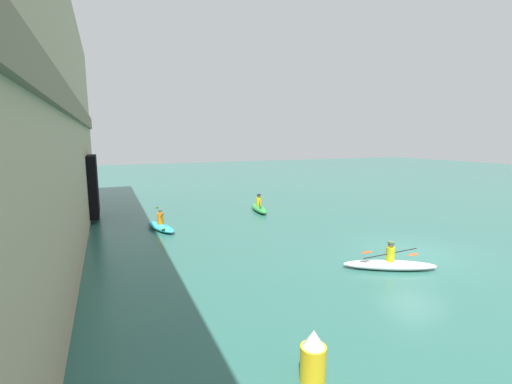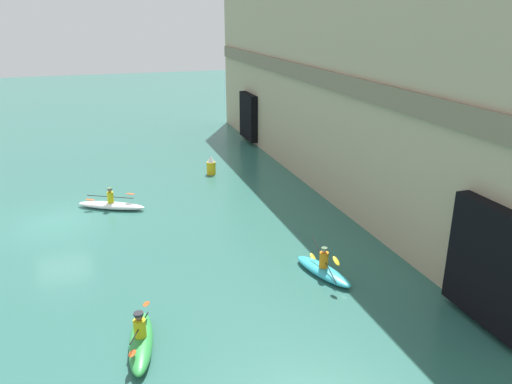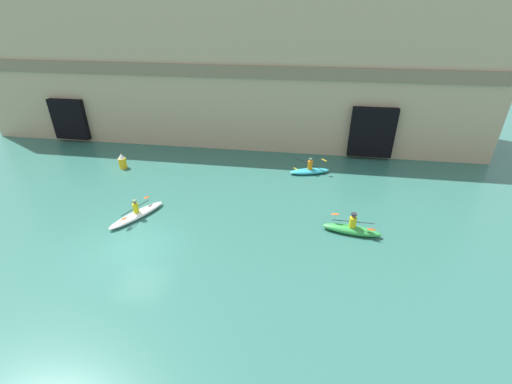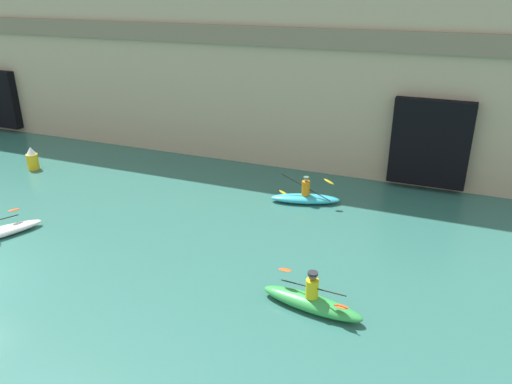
{
  "view_description": "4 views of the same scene",
  "coord_description": "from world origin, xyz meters",
  "px_view_note": "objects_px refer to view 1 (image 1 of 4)",
  "views": [
    {
      "loc": [
        -10.38,
        12.09,
        4.93
      ],
      "look_at": [
        5.07,
        5.34,
        2.29
      ],
      "focal_mm": 24.0,
      "sensor_mm": 36.0,
      "label": 1
    },
    {
      "loc": [
        23.09,
        2.17,
        9.24
      ],
      "look_at": [
        4.46,
        8.23,
        2.14
      ],
      "focal_mm": 35.0,
      "sensor_mm": 36.0,
      "label": 2
    },
    {
      "loc": [
        7.9,
        -12.29,
        10.36
      ],
      "look_at": [
        5.21,
        5.05,
        0.73
      ],
      "focal_mm": 24.0,
      "sensor_mm": 36.0,
      "label": 3
    },
    {
      "loc": [
        13.42,
        -8.42,
        8.39
      ],
      "look_at": [
        7.43,
        6.34,
        1.62
      ],
      "focal_mm": 35.0,
      "sensor_mm": 36.0,
      "label": 4
    }
  ],
  "objects_px": {
    "kayak_cyan": "(161,226)",
    "kayak_white": "(390,264)",
    "marker_buoy": "(313,357)",
    "kayak_green": "(259,208)"
  },
  "relations": [
    {
      "from": "kayak_green",
      "to": "kayak_cyan",
      "type": "relative_size",
      "value": 1.04
    },
    {
      "from": "kayak_white",
      "to": "marker_buoy",
      "type": "bearing_deg",
      "value": 61.4
    },
    {
      "from": "kayak_cyan",
      "to": "kayak_white",
      "type": "height_order",
      "value": "kayak_cyan"
    },
    {
      "from": "kayak_green",
      "to": "kayak_cyan",
      "type": "distance_m",
      "value": 7.23
    },
    {
      "from": "kayak_cyan",
      "to": "marker_buoy",
      "type": "bearing_deg",
      "value": -12.08
    },
    {
      "from": "kayak_cyan",
      "to": "marker_buoy",
      "type": "height_order",
      "value": "kayak_cyan"
    },
    {
      "from": "kayak_green",
      "to": "kayak_white",
      "type": "relative_size",
      "value": 0.89
    },
    {
      "from": "kayak_green",
      "to": "marker_buoy",
      "type": "relative_size",
      "value": 2.72
    },
    {
      "from": "kayak_green",
      "to": "marker_buoy",
      "type": "distance_m",
      "value": 16.58
    },
    {
      "from": "marker_buoy",
      "to": "kayak_green",
      "type": "bearing_deg",
      "value": -20.24
    }
  ]
}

